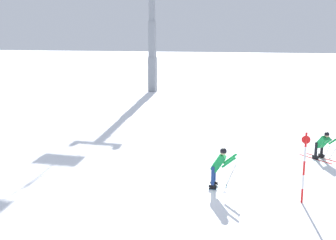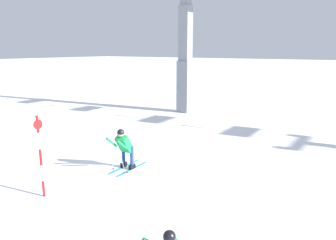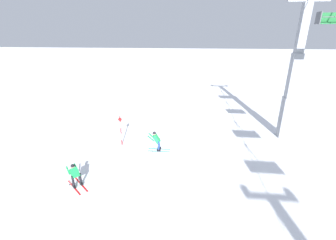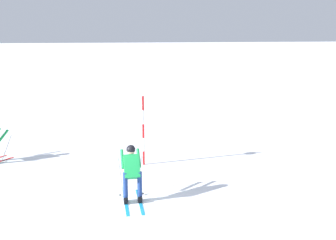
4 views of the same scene
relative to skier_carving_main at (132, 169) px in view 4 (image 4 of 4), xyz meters
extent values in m
plane|color=white|center=(0.94, 0.76, -0.90)|extent=(260.00, 260.00, 0.00)
cube|color=#198CCC|center=(0.19, 0.19, -0.89)|extent=(0.13, 1.69, 0.01)
cube|color=black|center=(0.19, 0.19, -0.80)|extent=(0.12, 0.28, 0.16)
cylinder|color=navy|center=(0.19, 0.19, -0.38)|extent=(0.13, 0.13, 0.70)
cube|color=#198CCC|center=(-0.20, 0.18, -0.89)|extent=(0.13, 1.69, 0.01)
cube|color=black|center=(-0.20, 0.18, -0.80)|extent=(0.12, 0.28, 0.16)
cylinder|color=navy|center=(-0.20, 0.18, -0.38)|extent=(0.13, 0.13, 0.70)
cube|color=green|center=(0.00, 0.02, 0.07)|extent=(0.43, 0.57, 0.68)
sphere|color=beige|center=(0.00, -0.15, 0.48)|extent=(0.23, 0.23, 0.23)
sphere|color=black|center=(0.00, -0.15, 0.52)|extent=(0.25, 0.25, 0.25)
cylinder|color=green|center=(0.24, -0.37, 0.18)|extent=(0.10, 0.52, 0.45)
cylinder|color=gray|center=(0.29, -0.42, -0.44)|extent=(0.15, 0.48, 1.20)
cylinder|color=black|center=(0.33, -0.25, -0.85)|extent=(0.07, 0.07, 0.01)
cylinder|color=green|center=(-0.22, -0.38, 0.18)|extent=(0.10, 0.52, 0.45)
cylinder|color=gray|center=(-0.27, -0.44, -0.44)|extent=(0.13, 0.48, 1.20)
cylinder|color=black|center=(-0.32, -0.26, -0.85)|extent=(0.07, 0.07, 0.01)
cylinder|color=red|center=(-0.58, -2.92, -0.65)|extent=(0.07, 0.07, 0.49)
cylinder|color=white|center=(-0.58, -2.92, -0.17)|extent=(0.07, 0.07, 0.49)
cylinder|color=red|center=(-0.58, -2.92, 0.32)|extent=(0.07, 0.07, 0.49)
cylinder|color=white|center=(-0.58, -2.92, 0.80)|extent=(0.07, 0.07, 0.49)
cylinder|color=red|center=(-0.58, -2.92, 1.29)|extent=(0.07, 0.07, 0.49)
cylinder|color=red|center=(-0.56, -2.92, 1.28)|extent=(0.02, 0.28, 0.28)
cylinder|color=green|center=(4.35, -4.14, 0.01)|extent=(0.37, 0.40, 0.40)
cylinder|color=gray|center=(4.30, -4.13, -0.52)|extent=(0.42, 0.30, 1.02)
cylinder|color=black|center=(4.38, -3.97, -0.85)|extent=(0.07, 0.07, 0.01)
camera|label=1|loc=(-14.03, -1.96, 4.59)|focal=42.96mm
camera|label=2|loc=(7.21, -8.05, 3.35)|focal=33.77mm
camera|label=3|loc=(15.28, 2.63, 7.46)|focal=24.34mm
camera|label=4|loc=(0.55, 10.48, 3.76)|focal=43.03mm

